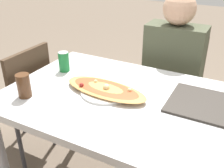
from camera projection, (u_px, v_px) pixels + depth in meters
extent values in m
cube|color=silver|center=(118.00, 99.00, 1.40)|extent=(1.21, 0.86, 0.04)
cylinder|color=#99999E|center=(4.00, 162.00, 1.51)|extent=(0.05, 0.05, 0.73)
cylinder|color=#99999E|center=(78.00, 102.00, 2.10)|extent=(0.05, 0.05, 0.73)
cylinder|color=#99999E|center=(222.00, 145.00, 1.64)|extent=(0.05, 0.05, 0.73)
cube|color=#3F2D1E|center=(170.00, 95.00, 2.03)|extent=(0.40, 0.40, 0.04)
cube|color=#3F2D1E|center=(180.00, 60.00, 2.07)|extent=(0.38, 0.03, 0.42)
cylinder|color=#38383D|center=(183.00, 138.00, 1.94)|extent=(0.03, 0.03, 0.43)
cylinder|color=#38383D|center=(140.00, 125.00, 2.08)|extent=(0.03, 0.03, 0.43)
cylinder|color=#38383D|center=(193.00, 115.00, 2.21)|extent=(0.03, 0.03, 0.43)
cylinder|color=#38383D|center=(155.00, 105.00, 2.35)|extent=(0.03, 0.03, 0.43)
cube|color=#3F2D1E|center=(16.00, 103.00, 1.93)|extent=(0.40, 0.40, 0.04)
cube|color=#3F2D1E|center=(30.00, 80.00, 1.75)|extent=(0.03, 0.38, 0.42)
cylinder|color=#38383D|center=(21.00, 112.00, 2.24)|extent=(0.03, 0.03, 0.43)
cylinder|color=#38383D|center=(21.00, 148.00, 1.84)|extent=(0.03, 0.03, 0.43)
cylinder|color=#38383D|center=(52.00, 123.00, 2.10)|extent=(0.03, 0.03, 0.43)
cylinder|color=#2D2D38|center=(175.00, 128.00, 2.01)|extent=(0.10, 0.10, 0.47)
cylinder|color=#2D2D38|center=(152.00, 122.00, 2.08)|extent=(0.10, 0.10, 0.47)
cube|color=#474C38|center=(173.00, 62.00, 1.88)|extent=(0.41, 0.21, 0.54)
sphere|color=tan|center=(180.00, 9.00, 1.70)|extent=(0.22, 0.22, 0.22)
cylinder|color=white|center=(105.00, 92.00, 1.41)|extent=(0.27, 0.27, 0.01)
ellipsoid|color=tan|center=(105.00, 89.00, 1.41)|extent=(0.50, 0.24, 0.02)
ellipsoid|color=#C14C28|center=(105.00, 88.00, 1.40)|extent=(0.41, 0.20, 0.01)
sphere|color=maroon|center=(81.00, 85.00, 1.42)|extent=(0.02, 0.02, 0.02)
sphere|color=beige|center=(106.00, 87.00, 1.39)|extent=(0.03, 0.03, 0.03)
sphere|color=beige|center=(96.00, 81.00, 1.46)|extent=(0.02, 0.02, 0.02)
sphere|color=beige|center=(130.00, 90.00, 1.37)|extent=(0.02, 0.02, 0.02)
cylinder|color=#197233|center=(64.00, 62.00, 1.64)|extent=(0.07, 0.07, 0.12)
cylinder|color=silver|center=(63.00, 52.00, 1.62)|extent=(0.06, 0.06, 0.00)
cylinder|color=#4C2D19|center=(24.00, 86.00, 1.35)|extent=(0.07, 0.07, 0.13)
cube|color=#332D28|center=(212.00, 106.00, 1.29)|extent=(0.42, 0.32, 0.01)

